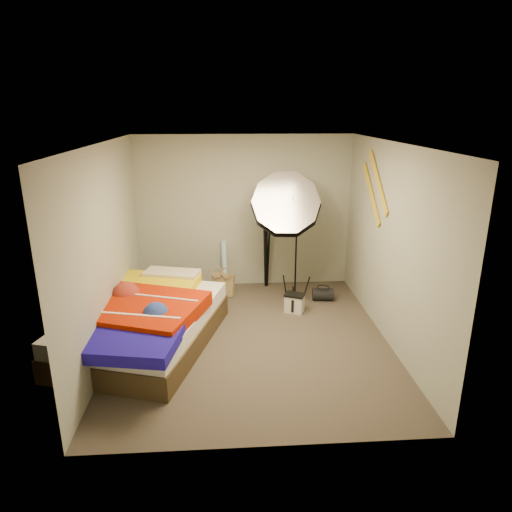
{
  "coord_description": "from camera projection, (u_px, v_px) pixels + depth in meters",
  "views": [
    {
      "loc": [
        -0.31,
        -5.34,
        2.88
      ],
      "look_at": [
        0.1,
        0.6,
        0.95
      ],
      "focal_mm": 32.0,
      "sensor_mm": 36.0,
      "label": 1
    }
  ],
  "objects": [
    {
      "name": "wall_stripe_upper",
      "position": [
        378.0,
        182.0,
        6.05
      ],
      "size": [
        0.02,
        0.91,
        0.78
      ],
      "primitive_type": "cube",
      "rotation": [
        0.7,
        0.0,
        0.0
      ],
      "color": "gold",
      "rests_on": "wall_right"
    },
    {
      "name": "photo_umbrella",
      "position": [
        286.0,
        206.0,
        6.59
      ],
      "size": [
        1.29,
        0.99,
        2.14
      ],
      "color": "black",
      "rests_on": "floor"
    },
    {
      "name": "wall_front",
      "position": [
        266.0,
        320.0,
        3.69
      ],
      "size": [
        3.5,
        0.0,
        3.5
      ],
      "primitive_type": "plane",
      "rotation": [
        -1.57,
        0.0,
        0.0
      ],
      "color": "#9DA091",
      "rests_on": "floor"
    },
    {
      "name": "wall_back",
      "position": [
        244.0,
        213.0,
        7.48
      ],
      "size": [
        3.5,
        0.0,
        3.5
      ],
      "primitive_type": "plane",
      "rotation": [
        1.57,
        0.0,
        0.0
      ],
      "color": "#9DA091",
      "rests_on": "floor"
    },
    {
      "name": "bed",
      "position": [
        144.0,
        321.0,
        5.75
      ],
      "size": [
        2.12,
        2.69,
        0.66
      ],
      "color": "#44331E",
      "rests_on": "floor"
    },
    {
      "name": "wrapping_roll",
      "position": [
        225.0,
        264.0,
        7.63
      ],
      "size": [
        0.12,
        0.24,
        0.79
      ],
      "primitive_type": "cylinder",
      "rotation": [
        -0.17,
        0.0,
        0.14
      ],
      "color": "#67B5DF",
      "rests_on": "floor"
    },
    {
      "name": "duffel_bag",
      "position": [
        323.0,
        294.0,
        7.16
      ],
      "size": [
        0.35,
        0.24,
        0.2
      ],
      "primitive_type": "cylinder",
      "rotation": [
        0.0,
        1.57,
        -0.13
      ],
      "color": "black",
      "rests_on": "floor"
    },
    {
      "name": "wall_right",
      "position": [
        391.0,
        245.0,
        5.7
      ],
      "size": [
        0.0,
        4.0,
        4.0
      ],
      "primitive_type": "plane",
      "rotation": [
        1.57,
        0.0,
        -1.57
      ],
      "color": "#9DA091",
      "rests_on": "floor"
    },
    {
      "name": "wall_stripe_lower",
      "position": [
        371.0,
        193.0,
        6.35
      ],
      "size": [
        0.02,
        0.91,
        0.78
      ],
      "primitive_type": "cube",
      "rotation": [
        0.7,
        0.0,
        0.0
      ],
      "color": "gold",
      "rests_on": "wall_right"
    },
    {
      "name": "floor",
      "position": [
        252.0,
        339.0,
        5.97
      ],
      "size": [
        4.0,
        4.0,
        0.0
      ],
      "primitive_type": "plane",
      "color": "#4F463B",
      "rests_on": "ground"
    },
    {
      "name": "camera_tripod",
      "position": [
        266.0,
        242.0,
        7.53
      ],
      "size": [
        0.08,
        0.08,
        1.36
      ],
      "color": "black",
      "rests_on": "floor"
    },
    {
      "name": "ceiling",
      "position": [
        251.0,
        143.0,
        5.2
      ],
      "size": [
        4.0,
        4.0,
        0.0
      ],
      "primitive_type": "plane",
      "rotation": [
        3.14,
        0.0,
        0.0
      ],
      "color": "silver",
      "rests_on": "wall_back"
    },
    {
      "name": "camera_case",
      "position": [
        294.0,
        304.0,
        6.73
      ],
      "size": [
        0.32,
        0.28,
        0.26
      ],
      "primitive_type": "cube",
      "rotation": [
        0.0,
        0.0,
        -0.43
      ],
      "color": "silver",
      "rests_on": "floor"
    },
    {
      "name": "wall_left",
      "position": [
        106.0,
        251.0,
        5.47
      ],
      "size": [
        0.0,
        4.0,
        4.0
      ],
      "primitive_type": "plane",
      "rotation": [
        1.57,
        0.0,
        1.57
      ],
      "color": "#9DA091",
      "rests_on": "floor"
    },
    {
      "name": "tote_bag",
      "position": [
        223.0,
        285.0,
        7.33
      ],
      "size": [
        0.39,
        0.26,
        0.37
      ],
      "primitive_type": "cube",
      "rotation": [
        -0.14,
        0.0,
        -0.33
      ],
      "color": "tan",
      "rests_on": "floor"
    }
  ]
}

